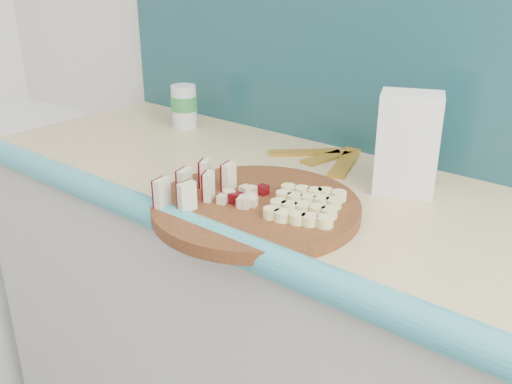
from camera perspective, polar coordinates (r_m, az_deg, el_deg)
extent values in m
cube|color=#E3C385|center=(1.12, 15.41, -3.25)|extent=(2.20, 0.60, 0.03)
cube|color=#3EA5B0|center=(0.89, 7.07, -9.95)|extent=(2.20, 0.06, 0.03)
cube|color=teal|center=(1.31, 22.12, 11.79)|extent=(2.20, 0.02, 0.50)
cube|color=white|center=(2.36, -22.36, -3.31)|extent=(0.70, 0.70, 0.80)
cylinder|color=#441F0E|center=(1.09, 0.00, -1.57)|extent=(0.51, 0.51, 0.02)
cube|color=beige|center=(1.07, -9.35, -0.10)|extent=(0.02, 0.04, 0.05)
cube|color=#4F050B|center=(1.07, -9.77, -0.04)|extent=(0.02, 0.03, 0.05)
cube|color=beige|center=(1.11, -7.11, 0.92)|extent=(0.02, 0.04, 0.05)
cube|color=#4F050B|center=(1.11, -7.53, 0.98)|extent=(0.02, 0.03, 0.05)
cube|color=beige|center=(1.15, -5.04, 1.86)|extent=(0.02, 0.04, 0.05)
cube|color=#4F050B|center=(1.16, -5.45, 1.92)|extent=(0.02, 0.03, 0.05)
cube|color=beige|center=(1.05, -6.90, -0.47)|extent=(0.02, 0.04, 0.05)
cube|color=#4F050B|center=(1.05, -7.34, -0.41)|extent=(0.02, 0.03, 0.05)
cube|color=beige|center=(1.09, -4.71, 0.58)|extent=(0.02, 0.04, 0.05)
cube|color=#4F050B|center=(1.09, -5.14, 0.64)|extent=(0.02, 0.03, 0.05)
cube|color=beige|center=(1.13, -2.70, 1.56)|extent=(0.02, 0.04, 0.05)
cube|color=#4F050B|center=(1.14, -3.11, 1.61)|extent=(0.02, 0.03, 0.05)
cube|color=beige|center=(1.09, -0.77, -0.38)|extent=(0.02, 0.02, 0.02)
cube|color=beige|center=(1.09, -0.35, -0.24)|extent=(0.02, 0.02, 0.02)
cube|color=#4F050B|center=(1.11, -0.30, 0.03)|extent=(0.02, 0.02, 0.02)
cube|color=beige|center=(1.10, -1.07, -0.11)|extent=(0.02, 0.02, 0.02)
cube|color=beige|center=(1.11, -1.51, 0.03)|extent=(0.02, 0.02, 0.02)
cube|color=beige|center=(1.11, -2.26, -0.01)|extent=(0.02, 0.02, 0.02)
cube|color=beige|center=(1.09, -1.83, -0.30)|extent=(0.02, 0.02, 0.02)
cube|color=beige|center=(1.08, -2.13, -0.52)|extent=(0.02, 0.02, 0.02)
cube|color=#4F050B|center=(1.07, -1.91, -0.84)|extent=(0.02, 0.02, 0.02)
cube|color=beige|center=(1.08, -1.14, -0.62)|extent=(0.02, 0.02, 0.02)
cube|color=beige|center=(1.07, -0.49, -0.69)|extent=(0.02, 0.02, 0.02)
cylinder|color=#F5EB96|center=(1.02, 1.51, -2.18)|extent=(0.03, 0.03, 0.02)
cylinder|color=#F5EB96|center=(1.01, 2.81, -2.37)|extent=(0.03, 0.03, 0.02)
cylinder|color=#F5EB96|center=(1.00, 4.11, -2.56)|extent=(0.03, 0.03, 0.02)
cylinder|color=#F5EB96|center=(1.00, 5.44, -2.76)|extent=(0.03, 0.03, 0.02)
cylinder|color=#F5EB96|center=(0.99, 6.78, -2.95)|extent=(0.03, 0.03, 0.02)
cylinder|color=#F5EB96|center=(1.05, 2.20, -1.31)|extent=(0.03, 0.03, 0.02)
cylinder|color=#F5EB96|center=(1.05, 3.45, -1.49)|extent=(0.03, 0.03, 0.02)
cylinder|color=#F5EB96|center=(1.04, 4.72, -1.67)|extent=(0.03, 0.03, 0.02)
cylinder|color=#F5EB96|center=(1.03, 6.00, -1.85)|extent=(0.03, 0.03, 0.02)
cylinder|color=#F5EB96|center=(1.03, 7.29, -2.04)|extent=(0.03, 0.03, 0.02)
cylinder|color=#F5EB96|center=(1.09, 2.84, -0.49)|extent=(0.03, 0.03, 0.02)
cylinder|color=#F5EB96|center=(1.08, 4.05, -0.66)|extent=(0.03, 0.03, 0.02)
cylinder|color=#F5EB96|center=(1.08, 5.28, -0.83)|extent=(0.03, 0.03, 0.02)
cylinder|color=#F5EB96|center=(1.07, 6.52, -1.01)|extent=(0.03, 0.03, 0.02)
cylinder|color=#F5EB96|center=(1.07, 7.78, -1.18)|extent=(0.03, 0.03, 0.02)
cylinder|color=#F5EB96|center=(1.12, 3.44, 0.27)|extent=(0.03, 0.03, 0.02)
cylinder|color=#F5EB96|center=(1.12, 4.62, 0.11)|extent=(0.03, 0.03, 0.02)
cylinder|color=#F5EB96|center=(1.11, 5.81, -0.05)|extent=(0.03, 0.03, 0.02)
cylinder|color=#F5EB96|center=(1.11, 7.01, -0.22)|extent=(0.03, 0.03, 0.02)
cylinder|color=#F5EB96|center=(1.10, 8.23, -0.38)|extent=(0.03, 0.03, 0.02)
cube|color=white|center=(1.20, 14.93, 4.70)|extent=(0.15, 0.13, 0.21)
cylinder|color=silver|center=(1.65, -7.20, 8.49)|extent=(0.07, 0.07, 0.12)
cylinder|color=#328B40|center=(1.64, -7.22, 8.83)|extent=(0.07, 0.07, 0.04)
cube|color=gold|center=(1.43, 4.84, 3.96)|extent=(0.16, 0.15, 0.01)
cube|color=gold|center=(1.41, 7.58, 3.61)|extent=(0.07, 0.18, 0.01)
cube|color=gold|center=(1.36, 8.80, 2.75)|extent=(0.09, 0.18, 0.01)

